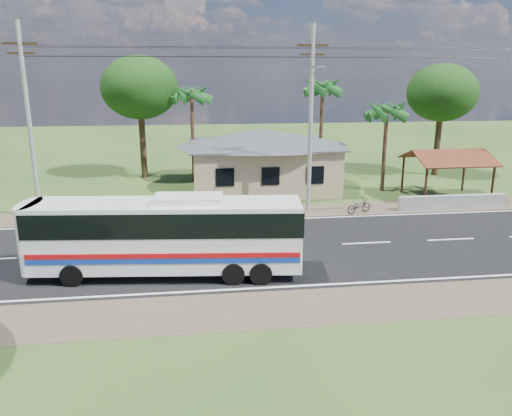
{
  "coord_description": "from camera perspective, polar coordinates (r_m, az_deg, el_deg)",
  "views": [
    {
      "loc": [
        -3.98,
        -22.83,
        8.33
      ],
      "look_at": [
        -0.97,
        1.0,
        1.76
      ],
      "focal_mm": 35.0,
      "sensor_mm": 36.0,
      "label": 1
    }
  ],
  "objects": [
    {
      "name": "ground",
      "position": [
        24.62,
        2.54,
        -4.5
      ],
      "size": [
        120.0,
        120.0,
        0.0
      ],
      "primitive_type": "plane",
      "color": "#294719",
      "rests_on": "ground"
    },
    {
      "name": "road",
      "position": [
        24.62,
        2.54,
        -4.48
      ],
      "size": [
        120.0,
        16.0,
        0.03
      ],
      "color": "black",
      "rests_on": "ground"
    },
    {
      "name": "house",
      "position": [
        36.61,
        0.72,
        6.36
      ],
      "size": [
        12.4,
        10.0,
        5.0
      ],
      "color": "tan",
      "rests_on": "ground"
    },
    {
      "name": "waiting_shed",
      "position": [
        36.07,
        21.09,
        5.34
      ],
      "size": [
        5.2,
        4.48,
        3.35
      ],
      "color": "#3C2A15",
      "rests_on": "ground"
    },
    {
      "name": "concrete_barrier",
      "position": [
        33.55,
        21.5,
        0.62
      ],
      "size": [
        7.0,
        0.3,
        0.9
      ],
      "primitive_type": "cube",
      "color": "#9E9E99",
      "rests_on": "ground"
    },
    {
      "name": "utility_poles",
      "position": [
        30.17,
        5.66,
        10.35
      ],
      "size": [
        32.8,
        2.22,
        11.0
      ],
      "color": "#9E9E99",
      "rests_on": "ground"
    },
    {
      "name": "palm_near",
      "position": [
        36.51,
        14.76,
        10.69
      ],
      "size": [
        2.8,
        2.8,
        6.7
      ],
      "color": "#47301E",
      "rests_on": "ground"
    },
    {
      "name": "palm_mid",
      "position": [
        39.62,
        7.61,
        13.47
      ],
      "size": [
        2.8,
        2.8,
        8.2
      ],
      "color": "#47301E",
      "rests_on": "ground"
    },
    {
      "name": "palm_far",
      "position": [
        38.86,
        -7.4,
        12.73
      ],
      "size": [
        2.8,
        2.8,
        7.7
      ],
      "color": "#47301E",
      "rests_on": "ground"
    },
    {
      "name": "tree_behind_house",
      "position": [
        41.04,
        -13.17,
        13.21
      ],
      "size": [
        6.0,
        6.0,
        9.61
      ],
      "color": "#47301E",
      "rests_on": "ground"
    },
    {
      "name": "tree_behind_shed",
      "position": [
        43.7,
        20.5,
        12.2
      ],
      "size": [
        5.6,
        5.6,
        9.02
      ],
      "color": "#47301E",
      "rests_on": "ground"
    },
    {
      "name": "coach_bus",
      "position": [
        21.02,
        -10.15,
        -2.54
      ],
      "size": [
        11.33,
        3.47,
        3.46
      ],
      "rotation": [
        0.0,
        0.0,
        -0.1
      ],
      "color": "white",
      "rests_on": "ground"
    },
    {
      "name": "motorcycle",
      "position": [
        31.0,
        11.67,
        0.25
      ],
      "size": [
        1.83,
        1.21,
        0.91
      ],
      "primitive_type": "imported",
      "rotation": [
        0.0,
        0.0,
        1.96
      ],
      "color": "black",
      "rests_on": "ground"
    }
  ]
}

